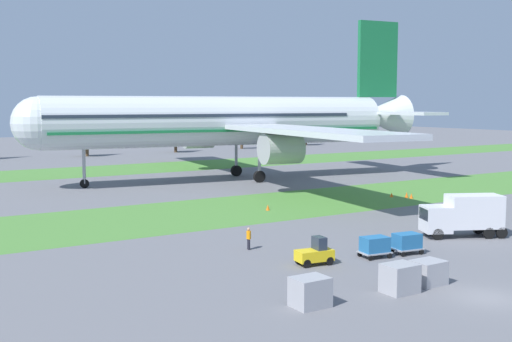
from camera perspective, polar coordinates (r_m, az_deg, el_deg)
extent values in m
plane|color=slate|center=(40.01, 20.07, -10.69)|extent=(400.00, 400.00, 0.00)
cube|color=#4C8438|center=(66.48, -4.24, -3.69)|extent=(320.00, 16.92, 0.01)
cube|color=#4C8438|center=(108.78, -15.58, -0.07)|extent=(320.00, 16.92, 0.01)
cylinder|color=silver|center=(92.45, -3.13, 4.52)|extent=(51.26, 13.62, 7.14)
sphere|color=silver|center=(86.43, -19.02, 4.09)|extent=(7.00, 7.00, 7.00)
cone|color=silver|center=(105.88, 11.09, 4.91)|extent=(9.47, 7.84, 6.79)
cube|color=#19703D|center=(92.50, -3.12, 3.75)|extent=(50.05, 13.60, 0.36)
cube|color=#283342|center=(91.34, -4.94, 5.05)|extent=(45.13, 12.89, 0.44)
cube|color=silver|center=(75.19, 4.87, 3.60)|extent=(12.36, 34.80, 0.64)
cylinder|color=#A3A3A8|center=(79.25, 2.28, 2.04)|extent=(5.42, 4.53, 3.93)
cube|color=silver|center=(112.86, -5.51, 4.43)|extent=(12.36, 34.80, 0.64)
cylinder|color=#A3A3A8|center=(107.74, -5.21, 3.10)|extent=(5.42, 4.53, 3.93)
cube|color=silver|center=(98.84, 13.63, 5.09)|extent=(6.06, 12.86, 0.45)
cube|color=silver|center=(112.40, 8.35, 5.30)|extent=(6.06, 12.86, 0.45)
cube|color=#19703D|center=(105.74, 10.92, 9.85)|extent=(7.28, 1.70, 12.14)
cylinder|color=#A3A3A8|center=(87.41, -15.28, 1.20)|extent=(0.44, 0.44, 7.08)
cylinder|color=black|center=(87.78, -15.21, -1.10)|extent=(1.24, 0.57, 1.20)
cylinder|color=#A3A3A8|center=(90.37, 0.31, 1.65)|extent=(0.44, 0.44, 6.83)
cylinder|color=black|center=(90.70, 0.31, -0.50)|extent=(1.76, 0.81, 1.70)
cylinder|color=#A3A3A8|center=(98.19, -1.80, 2.00)|extent=(0.44, 0.44, 6.83)
cylinder|color=black|center=(98.49, -1.80, 0.02)|extent=(1.76, 0.81, 1.70)
cube|color=yellow|center=(45.00, 5.28, -7.57)|extent=(2.75, 1.64, 0.77)
cube|color=#283342|center=(45.00, 5.73, -6.48)|extent=(0.84, 1.18, 0.90)
cylinder|color=black|center=(44.20, 4.59, -8.33)|extent=(0.62, 0.28, 0.60)
cylinder|color=black|center=(45.14, 3.91, -8.02)|extent=(0.62, 0.28, 0.60)
cylinder|color=black|center=(45.08, 6.64, -8.06)|extent=(0.62, 0.28, 0.60)
cylinder|color=black|center=(46.00, 5.93, -7.77)|extent=(0.62, 0.28, 0.60)
cube|color=#A3A3A8|center=(47.73, 10.66, -7.21)|extent=(2.38, 1.78, 0.10)
cube|color=#23669E|center=(47.60, 10.67, -6.50)|extent=(2.10, 1.57, 1.10)
cylinder|color=black|center=(46.76, 10.29, -7.73)|extent=(0.41, 0.17, 0.40)
cylinder|color=black|center=(47.87, 9.35, -7.39)|extent=(0.41, 0.17, 0.40)
cylinder|color=black|center=(47.71, 11.96, -7.49)|extent=(0.41, 0.17, 0.40)
cylinder|color=black|center=(48.79, 11.00, -7.16)|extent=(0.41, 0.17, 0.40)
cube|color=#A3A3A8|center=(49.41, 13.44, -6.81)|extent=(2.38, 1.78, 0.10)
cube|color=#23669E|center=(49.28, 13.45, -6.13)|extent=(2.10, 1.57, 1.10)
cylinder|color=black|center=(48.43, 13.14, -7.31)|extent=(0.41, 0.17, 0.40)
cylinder|color=black|center=(49.50, 12.17, -7.00)|extent=(0.41, 0.17, 0.40)
cylinder|color=black|center=(49.44, 14.70, -7.08)|extent=(0.41, 0.17, 0.40)
cylinder|color=black|center=(50.49, 13.71, -6.77)|extent=(0.41, 0.17, 0.40)
cube|color=silver|center=(55.72, 15.91, -4.18)|extent=(2.99, 3.03, 2.20)
cube|color=#283342|center=(55.26, 14.91, -3.77)|extent=(0.98, 1.89, 0.97)
cube|color=silver|center=(56.95, 19.07, -3.45)|extent=(5.05, 4.04, 2.80)
cylinder|color=black|center=(54.93, 16.06, -5.50)|extent=(0.99, 0.69, 0.96)
cylinder|color=black|center=(56.76, 15.30, -5.10)|extent=(0.99, 0.69, 0.96)
cylinder|color=black|center=(56.75, 20.26, -5.27)|extent=(0.99, 0.69, 0.96)
cylinder|color=black|center=(58.51, 19.40, -4.90)|extent=(0.99, 0.69, 0.96)
cylinder|color=black|center=(57.25, 21.28, -5.21)|extent=(0.99, 0.69, 0.96)
cylinder|color=black|center=(59.00, 20.39, -4.85)|extent=(0.99, 0.69, 0.96)
cylinder|color=black|center=(49.28, -0.63, -6.65)|extent=(0.18, 0.18, 0.85)
cylinder|color=black|center=(49.49, -0.70, -6.59)|extent=(0.18, 0.18, 0.85)
cylinder|color=orange|center=(49.23, -0.67, -5.78)|extent=(0.36, 0.36, 0.62)
sphere|color=tan|center=(49.14, -0.67, -5.26)|extent=(0.24, 0.24, 0.24)
cylinder|color=orange|center=(49.02, -0.60, -5.87)|extent=(0.10, 0.10, 0.58)
cylinder|color=orange|center=(49.45, -0.73, -5.77)|extent=(0.10, 0.10, 0.58)
cube|color=#A3A3A8|center=(36.01, 4.90, -10.82)|extent=(2.00, 1.60, 1.68)
cube|color=#A3A3A8|center=(39.37, 12.84, -9.42)|extent=(2.01, 1.62, 1.75)
cube|color=#A3A3A8|center=(41.54, 15.27, -8.82)|extent=(2.03, 1.64, 1.52)
cone|color=orange|center=(77.70, 13.84, -2.19)|extent=(0.44, 0.44, 0.64)
cone|color=orange|center=(78.28, 13.43, -2.10)|extent=(0.44, 0.44, 0.69)
cone|color=orange|center=(67.19, 1.08, -3.31)|extent=(0.44, 0.44, 0.62)
cone|color=orange|center=(78.42, 12.13, -2.12)|extent=(0.44, 0.44, 0.53)
cylinder|color=#4C3823|center=(140.45, -15.00, 1.90)|extent=(0.70, 0.70, 2.98)
cone|color=#1E4223|center=(140.17, -15.06, 4.10)|extent=(4.92, 4.92, 7.80)
cylinder|color=#4C3823|center=(147.80, -7.26, 2.25)|extent=(0.70, 0.70, 2.92)
cone|color=#1E4223|center=(147.55, -7.29, 4.15)|extent=(4.98, 4.98, 6.91)
cylinder|color=#4C3823|center=(158.05, -1.30, 2.66)|extent=(0.70, 0.70, 3.52)
cone|color=#1E4223|center=(157.81, -1.30, 4.71)|extent=(3.75, 3.75, 7.79)
cylinder|color=#4C3823|center=(172.18, 4.50, 2.82)|extent=(0.70, 0.70, 2.87)
cone|color=#1E4223|center=(171.96, 4.52, 4.52)|extent=(5.00, 5.00, 7.38)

